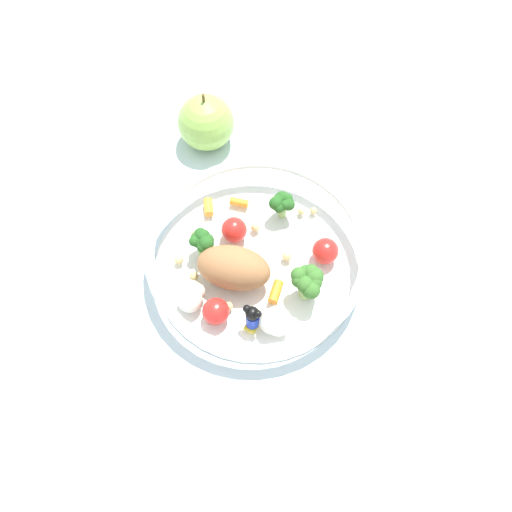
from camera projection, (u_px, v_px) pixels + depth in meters
ground_plane at (260, 276)px, 0.70m from camera, size 2.40×2.40×0.00m
food_container at (253, 261)px, 0.67m from camera, size 0.26×0.26×0.06m
loose_apple at (206, 122)px, 0.77m from camera, size 0.08×0.08×0.09m
folded_napkin at (286, 463)px, 0.59m from camera, size 0.17×0.17×0.01m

